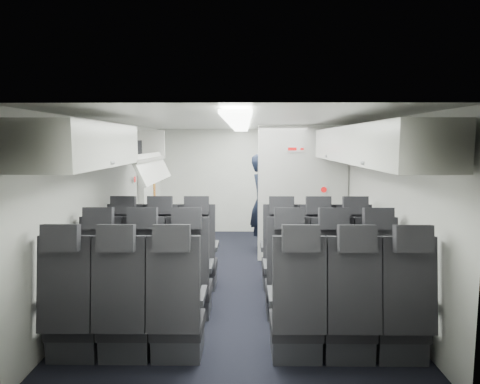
{
  "coord_description": "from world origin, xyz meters",
  "views": [
    {
      "loc": [
        0.07,
        -5.89,
        1.89
      ],
      "look_at": [
        0.0,
        0.4,
        1.15
      ],
      "focal_mm": 32.0,
      "sensor_mm": 36.0,
      "label": 1
    }
  ],
  "objects_px": {
    "galley_unit": "(288,188)",
    "seat_row_rear": "(237,314)",
    "boarding_door": "(148,195)",
    "carry_on_bag": "(124,149)",
    "seat_row_front": "(239,258)",
    "seat_row_mid": "(238,281)",
    "flight_attendant": "(262,203)"
  },
  "relations": [
    {
      "from": "galley_unit",
      "to": "seat_row_rear",
      "type": "bearing_deg",
      "value": -100.65
    },
    {
      "from": "seat_row_rear",
      "to": "boarding_door",
      "type": "distance_m",
      "value": 4.25
    },
    {
      "from": "seat_row_rear",
      "to": "carry_on_bag",
      "type": "height_order",
      "value": "carry_on_bag"
    },
    {
      "from": "galley_unit",
      "to": "boarding_door",
      "type": "xyz_separation_m",
      "value": [
        -2.59,
        -1.17,
        0.0
      ]
    },
    {
      "from": "seat_row_front",
      "to": "galley_unit",
      "type": "bearing_deg",
      "value": 73.72
    },
    {
      "from": "seat_row_front",
      "to": "seat_row_mid",
      "type": "xyz_separation_m",
      "value": [
        0.0,
        -0.9,
        0.0
      ]
    },
    {
      "from": "boarding_door",
      "to": "seat_row_mid",
      "type": "bearing_deg",
      "value": -61.23
    },
    {
      "from": "seat_row_mid",
      "to": "galley_unit",
      "type": "height_order",
      "value": "galley_unit"
    },
    {
      "from": "seat_row_front",
      "to": "seat_row_mid",
      "type": "relative_size",
      "value": 1.0
    },
    {
      "from": "galley_unit",
      "to": "seat_row_mid",
      "type": "bearing_deg",
      "value": -102.88
    },
    {
      "from": "seat_row_mid",
      "to": "boarding_door",
      "type": "relative_size",
      "value": 1.79
    },
    {
      "from": "seat_row_mid",
      "to": "carry_on_bag",
      "type": "distance_m",
      "value": 2.2
    },
    {
      "from": "seat_row_mid",
      "to": "seat_row_rear",
      "type": "bearing_deg",
      "value": -90.0
    },
    {
      "from": "seat_row_mid",
      "to": "boarding_door",
      "type": "distance_m",
      "value": 3.45
    },
    {
      "from": "seat_row_mid",
      "to": "galley_unit",
      "type": "xyz_separation_m",
      "value": [
        0.95,
        4.15,
        0.55
      ]
    },
    {
      "from": "seat_row_rear",
      "to": "boarding_door",
      "type": "relative_size",
      "value": 1.79
    },
    {
      "from": "seat_row_mid",
      "to": "galley_unit",
      "type": "distance_m",
      "value": 4.3
    },
    {
      "from": "seat_row_mid",
      "to": "boarding_door",
      "type": "xyz_separation_m",
      "value": [
        -1.64,
        2.99,
        0.55
      ]
    },
    {
      "from": "seat_row_rear",
      "to": "seat_row_front",
      "type": "bearing_deg",
      "value": 90.0
    },
    {
      "from": "seat_row_mid",
      "to": "flight_attendant",
      "type": "xyz_separation_m",
      "value": [
        0.37,
        2.83,
        0.44
      ]
    },
    {
      "from": "seat_row_front",
      "to": "boarding_door",
      "type": "relative_size",
      "value": 1.79
    },
    {
      "from": "seat_row_front",
      "to": "flight_attendant",
      "type": "height_order",
      "value": "flight_attendant"
    },
    {
      "from": "seat_row_front",
      "to": "seat_row_mid",
      "type": "bearing_deg",
      "value": -90.0
    },
    {
      "from": "galley_unit",
      "to": "boarding_door",
      "type": "height_order",
      "value": "galley_unit"
    },
    {
      "from": "seat_row_rear",
      "to": "galley_unit",
      "type": "xyz_separation_m",
      "value": [
        0.95,
        5.05,
        0.55
      ]
    },
    {
      "from": "flight_attendant",
      "to": "carry_on_bag",
      "type": "height_order",
      "value": "carry_on_bag"
    },
    {
      "from": "boarding_door",
      "to": "flight_attendant",
      "type": "bearing_deg",
      "value": -4.41
    },
    {
      "from": "carry_on_bag",
      "to": "seat_row_mid",
      "type": "bearing_deg",
      "value": -14.52
    },
    {
      "from": "seat_row_front",
      "to": "boarding_door",
      "type": "bearing_deg",
      "value": 128.16
    },
    {
      "from": "galley_unit",
      "to": "flight_attendant",
      "type": "xyz_separation_m",
      "value": [
        -0.58,
        -1.32,
        -0.11
      ]
    },
    {
      "from": "galley_unit",
      "to": "boarding_door",
      "type": "relative_size",
      "value": 1.02
    },
    {
      "from": "seat_row_front",
      "to": "carry_on_bag",
      "type": "height_order",
      "value": "carry_on_bag"
    }
  ]
}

